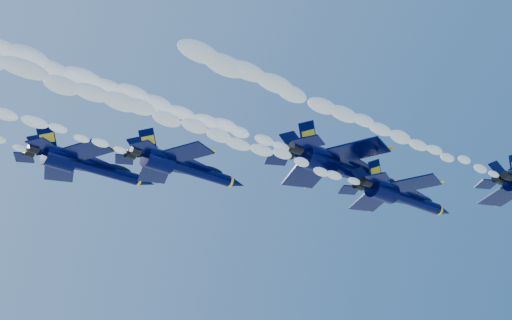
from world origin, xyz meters
TOP-DOWN VIEW (x-y plane):
  - smoke_trail_jet_lead at (-7.44, -11.89)m, footprint 42.63×1.80m
  - jet_second at (7.78, -2.51)m, footprint 15.77×12.93m
  - smoke_trail_jet_second at (-20.28, -2.51)m, footprint 42.63×1.76m
  - jet_third at (2.31, 1.24)m, footprint 19.73×16.19m
  - smoke_trail_jet_third at (-27.44, 1.24)m, footprint 42.63×2.20m
  - jet_fourth at (-12.75, 12.61)m, footprint 16.20×13.29m
  - jet_fifth at (-20.53, 22.33)m, footprint 17.18×14.09m

SIDE VIEW (x-z plane):
  - smoke_trail_jet_second at x=-20.28m, z-range 149.66..151.24m
  - jet_second at x=7.78m, z-range 147.91..153.77m
  - smoke_trail_jet_lead at x=-7.44m, z-range 150.60..152.23m
  - smoke_trail_jet_third at x=-27.44m, z-range 152.89..154.87m
  - jet_fourth at x=-12.75m, z-range 151.29..157.31m
  - jet_third at x=2.31m, z-range 150.64..157.98m
  - jet_fifth at x=-20.53m, z-range 152.69..159.07m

